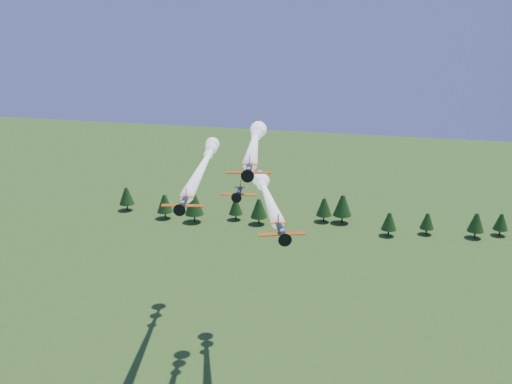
% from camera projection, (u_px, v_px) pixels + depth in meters
% --- Properties ---
extents(plane_lead, '(13.85, 40.99, 3.70)m').
position_uv_depth(plane_lead, '(254.00, 141.00, 115.30)').
color(plane_lead, black).
rests_on(plane_lead, ground).
extents(plane_left, '(17.12, 54.95, 3.70)m').
position_uv_depth(plane_left, '(205.00, 163.00, 132.38)').
color(plane_left, black).
rests_on(plane_left, ground).
extents(plane_right, '(19.05, 40.15, 3.70)m').
position_uv_depth(plane_right, '(266.00, 194.00, 124.50)').
color(plane_right, black).
rests_on(plane_right, ground).
extents(plane_slot, '(6.86, 7.51, 2.40)m').
position_uv_depth(plane_slot, '(239.00, 192.00, 107.01)').
color(plane_slot, black).
rests_on(plane_slot, ground).
extents(treeline, '(170.37, 21.74, 11.41)m').
position_uv_depth(treeline, '(321.00, 211.00, 214.08)').
color(treeline, '#382314').
rests_on(treeline, ground).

